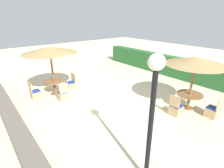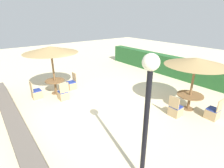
# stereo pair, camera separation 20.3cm
# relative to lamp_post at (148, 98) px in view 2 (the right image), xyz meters

# --- Properties ---
(ground_plane) EXTENTS (40.00, 40.00, 0.00)m
(ground_plane) POSITION_rel_lamp_post_xyz_m (-4.05, 1.56, -2.35)
(ground_plane) COLOR beige
(hedge_row) EXTENTS (13.00, 0.70, 1.35)m
(hedge_row) POSITION_rel_lamp_post_xyz_m (-4.05, 7.89, -1.67)
(hedge_row) COLOR #28602D
(hedge_row) RESTS_ON ground_plane
(stone_border) EXTENTS (10.00, 0.56, 0.42)m
(stone_border) POSITION_rel_lamp_post_xyz_m (-4.05, -2.17, -2.14)
(stone_border) COLOR #6B6056
(stone_border) RESTS_ON ground_plane
(lamp_post) EXTENTS (0.36, 0.36, 3.32)m
(lamp_post) POSITION_rel_lamp_post_xyz_m (0.00, 0.00, 0.00)
(lamp_post) COLOR black
(lamp_post) RESTS_ON ground_plane
(parasol_back_right) EXTENTS (2.56, 2.56, 2.39)m
(parasol_back_right) POSITION_rel_lamp_post_xyz_m (-1.27, 4.41, -0.14)
(parasol_back_right) COLOR brown
(parasol_back_right) RESTS_ON ground_plane
(round_table_back_right) EXTENTS (1.13, 1.13, 0.71)m
(round_table_back_right) POSITION_rel_lamp_post_xyz_m (-1.27, 4.41, -1.78)
(round_table_back_right) COLOR brown
(round_table_back_right) RESTS_ON ground_plane
(patio_chair_back_right_south) EXTENTS (0.46, 0.46, 0.93)m
(patio_chair_back_right_south) POSITION_rel_lamp_post_xyz_m (-1.30, 3.44, -2.09)
(patio_chair_back_right_south) COLOR tan
(patio_chair_back_right_south) RESTS_ON ground_plane
(patio_chair_back_right_east) EXTENTS (0.46, 0.46, 0.93)m
(patio_chair_back_right_east) POSITION_rel_lamp_post_xyz_m (-0.23, 4.46, -2.09)
(patio_chair_back_right_east) COLOR tan
(patio_chair_back_right_east) RESTS_ON ground_plane
(parasol_front_left) EXTENTS (2.73, 2.73, 2.56)m
(parasol_front_left) POSITION_rel_lamp_post_xyz_m (-6.67, 0.28, 0.04)
(parasol_front_left) COLOR brown
(parasol_front_left) RESTS_ON ground_plane
(round_table_front_left) EXTENTS (1.02, 1.02, 0.75)m
(round_table_front_left) POSITION_rel_lamp_post_xyz_m (-6.67, 0.28, -1.77)
(round_table_front_left) COLOR brown
(round_table_front_left) RESTS_ON ground_plane
(patio_chair_front_left_north) EXTENTS (0.46, 0.46, 0.93)m
(patio_chair_front_left_north) POSITION_rel_lamp_post_xyz_m (-6.69, 1.25, -2.09)
(patio_chair_front_left_north) COLOR tan
(patio_chair_front_left_north) RESTS_ON ground_plane
(patio_chair_front_left_south) EXTENTS (0.46, 0.46, 0.93)m
(patio_chair_front_left_south) POSITION_rel_lamp_post_xyz_m (-6.68, -0.74, -2.09)
(patio_chair_front_left_south) COLOR tan
(patio_chair_front_left_south) RESTS_ON ground_plane
(patio_chair_front_left_east) EXTENTS (0.46, 0.46, 0.93)m
(patio_chair_front_left_east) POSITION_rel_lamp_post_xyz_m (-5.68, 0.31, -2.09)
(patio_chair_front_left_east) COLOR tan
(patio_chair_front_left_east) RESTS_ON ground_plane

